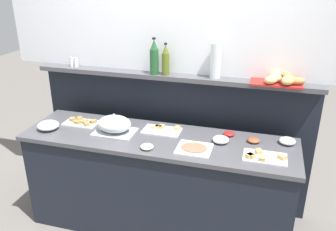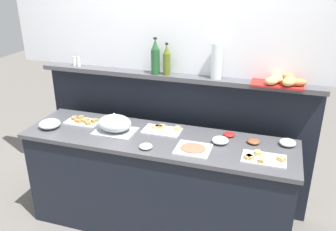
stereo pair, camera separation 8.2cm
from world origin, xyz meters
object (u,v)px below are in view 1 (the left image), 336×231
object	(u,v)px
glass_bowl_small	(221,140)
cold_cuts_platter	(194,148)
condiment_bowl_dark	(254,140)
olive_oil_bottle	(166,61)
glass_bowl_medium	(287,141)
water_carafe	(216,61)
sandwich_platter_side	(162,130)
wine_bottle_green	(154,58)
pepper_shaker	(76,62)
condiment_bowl_cream	(229,134)
sandwich_platter_rear	(264,157)
glass_bowl_large	(48,126)
salt_shaker	(72,62)
sandwich_platter_front	(82,122)
condiment_bowl_red	(147,147)
serving_cloche	(114,125)
bread_basket	(282,79)

from	to	relation	value
glass_bowl_small	cold_cuts_platter	bearing A→B (deg)	-136.34
condiment_bowl_dark	glass_bowl_small	bearing A→B (deg)	-162.36
cold_cuts_platter	olive_oil_bottle	world-z (taller)	olive_oil_bottle
glass_bowl_medium	water_carafe	distance (m)	0.86
sandwich_platter_side	wine_bottle_green	bearing A→B (deg)	119.91
glass_bowl_medium	pepper_shaker	distance (m)	1.99
condiment_bowl_cream	olive_oil_bottle	distance (m)	0.81
sandwich_platter_rear	glass_bowl_small	size ratio (longest dim) A/B	2.37
sandwich_platter_rear	glass_bowl_large	xyz separation A→B (m)	(-1.78, -0.00, 0.02)
salt_shaker	water_carafe	world-z (taller)	water_carafe
sandwich_platter_front	condiment_bowl_cream	distance (m)	1.28
condiment_bowl_red	sandwich_platter_side	bearing A→B (deg)	87.28
glass_bowl_large	wine_bottle_green	world-z (taller)	wine_bottle_green
glass_bowl_large	condiment_bowl_cream	distance (m)	1.52
sandwich_platter_front	glass_bowl_small	distance (m)	1.23
sandwich_platter_side	glass_bowl_medium	world-z (taller)	glass_bowl_medium
condiment_bowl_cream	serving_cloche	bearing A→B (deg)	-167.06
cold_cuts_platter	olive_oil_bottle	distance (m)	0.81
glass_bowl_large	sandwich_platter_front	bearing A→B (deg)	41.46
glass_bowl_small	sandwich_platter_rear	bearing A→B (deg)	-25.54
sandwich_platter_side	condiment_bowl_dark	distance (m)	0.75
glass_bowl_small	condiment_bowl_cream	world-z (taller)	glass_bowl_small
serving_cloche	olive_oil_bottle	size ratio (longest dim) A/B	1.23
glass_bowl_large	condiment_bowl_dark	distance (m)	1.71
glass_bowl_small	pepper_shaker	bearing A→B (deg)	166.11
bread_basket	water_carafe	xyz separation A→B (m)	(-0.53, 0.02, 0.11)
sandwich_platter_rear	condiment_bowl_cream	world-z (taller)	sandwich_platter_rear
sandwich_platter_rear	olive_oil_bottle	bearing A→B (deg)	151.05
sandwich_platter_front	salt_shaker	world-z (taller)	salt_shaker
sandwich_platter_side	olive_oil_bottle	size ratio (longest dim) A/B	1.15
wine_bottle_green	cold_cuts_platter	bearing A→B (deg)	-46.21
sandwich_platter_front	condiment_bowl_dark	bearing A→B (deg)	2.08
sandwich_platter_front	wine_bottle_green	world-z (taller)	wine_bottle_green
sandwich_platter_rear	glass_bowl_large	size ratio (longest dim) A/B	1.71
sandwich_platter_side	wine_bottle_green	xyz separation A→B (m)	(-0.14, 0.24, 0.55)
salt_shaker	water_carafe	size ratio (longest dim) A/B	0.30
glass_bowl_large	pepper_shaker	distance (m)	0.67
wine_bottle_green	bread_basket	world-z (taller)	wine_bottle_green
glass_bowl_medium	glass_bowl_small	size ratio (longest dim) A/B	0.97
glass_bowl_small	condiment_bowl_cream	xyz separation A→B (m)	(0.05, 0.14, -0.01)
glass_bowl_medium	pepper_shaker	xyz separation A→B (m)	(-1.92, 0.23, 0.44)
condiment_bowl_red	olive_oil_bottle	bearing A→B (deg)	92.35
serving_cloche	glass_bowl_medium	world-z (taller)	serving_cloche
glass_bowl_large	water_carafe	bearing A→B (deg)	21.26
sandwich_platter_rear	condiment_bowl_red	size ratio (longest dim) A/B	3.08
cold_cuts_platter	bread_basket	bearing A→B (deg)	40.59
sandwich_platter_side	cold_cuts_platter	world-z (taller)	sandwich_platter_side
cold_cuts_platter	water_carafe	bearing A→B (deg)	84.27
sandwich_platter_rear	glass_bowl_large	world-z (taller)	glass_bowl_large
condiment_bowl_red	bread_basket	distance (m)	1.19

